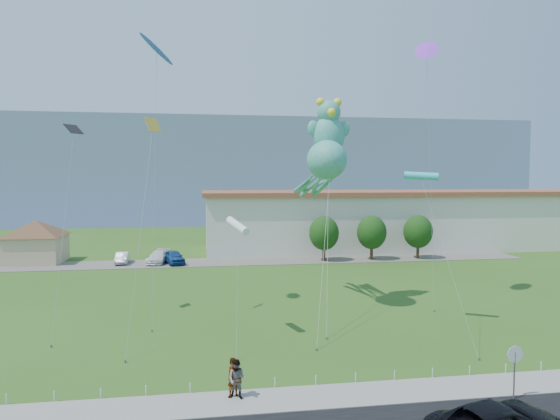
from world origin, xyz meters
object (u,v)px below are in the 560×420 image
at_px(stop_sign, 515,359).
at_px(octopus_kite, 324,168).
at_px(parked_car_white, 159,257).
at_px(teddy_bear_kite, 329,131).
at_px(warehouse, 415,219).
at_px(pedestrian_right, 237,379).
at_px(pavilion, 36,237).
at_px(parked_car_blue, 174,257).
at_px(pedestrian_left, 234,377).
at_px(parked_car_silver, 122,258).

relative_size(stop_sign, octopus_kite, 0.17).
xyz_separation_m(parked_car_white, teddy_bear_kite, (15.09, -21.30, 12.95)).
bearing_deg(octopus_kite, warehouse, 55.53).
relative_size(pedestrian_right, octopus_kite, 0.12).
bearing_deg(pedestrian_right, warehouse, 80.51).
distance_m(warehouse, teddy_bear_kite, 37.57).
xyz_separation_m(pavilion, pedestrian_right, (21.12, -40.42, -2.03)).
distance_m(warehouse, parked_car_blue, 35.27).
distance_m(pavilion, warehouse, 50.37).
bearing_deg(stop_sign, warehouse, 71.10).
bearing_deg(parked_car_blue, parked_car_white, 138.31).
height_order(parked_car_white, parked_car_blue, parked_car_blue).
bearing_deg(warehouse, pedestrian_left, -122.14).
relative_size(pavilion, parked_car_blue, 2.03).
bearing_deg(pedestrian_right, pedestrian_left, 140.88).
xyz_separation_m(stop_sign, pedestrian_left, (-12.51, 2.03, -0.88)).
height_order(pedestrian_left, teddy_bear_kite, teddy_bear_kite).
xyz_separation_m(parked_car_silver, parked_car_blue, (6.01, -1.16, 0.12)).
xyz_separation_m(warehouse, pedestrian_left, (-29.01, -46.18, -3.13)).
bearing_deg(parked_car_white, teddy_bear_kite, -43.54).
distance_m(pedestrian_left, parked_car_blue, 37.02).
height_order(pedestrian_left, parked_car_white, pedestrian_left).
xyz_separation_m(stop_sign, octopus_kite, (-4.66, 17.39, 8.89)).
height_order(pedestrian_right, parked_car_white, pedestrian_right).
xyz_separation_m(pavilion, parked_car_blue, (16.18, -3.48, -2.19)).
height_order(warehouse, octopus_kite, octopus_kite).
distance_m(pedestrian_right, teddy_bear_kite, 22.43).
bearing_deg(parked_car_silver, octopus_kite, -52.88).
bearing_deg(pedestrian_right, octopus_kite, 86.06).
bearing_deg(warehouse, parked_car_silver, -168.21).
xyz_separation_m(warehouse, parked_car_blue, (-33.82, -9.48, -3.29)).
xyz_separation_m(pedestrian_left, parked_car_white, (-6.62, 37.53, -0.22)).
xyz_separation_m(parked_car_white, parked_car_blue, (1.82, -0.82, 0.06)).
relative_size(stop_sign, parked_car_silver, 0.63).
xyz_separation_m(pedestrian_left, teddy_bear_kite, (8.47, 16.22, 12.74)).
bearing_deg(pedestrian_right, parked_car_silver, 128.43).
bearing_deg(octopus_kite, parked_car_blue, 120.68).
bearing_deg(parked_car_blue, pedestrian_right, -99.68).
distance_m(stop_sign, parked_car_silver, 46.23).
relative_size(pavilion, parked_car_silver, 2.33).
distance_m(pavilion, parked_car_white, 14.78).
bearing_deg(pavilion, teddy_bear_kite, -39.12).
distance_m(stop_sign, parked_car_white, 43.95).
relative_size(warehouse, octopus_kite, 4.09).
height_order(pedestrian_left, pedestrian_right, pedestrian_left).
height_order(pavilion, pedestrian_right, pavilion).
distance_m(pedestrian_right, parked_car_silver, 39.65).
bearing_deg(parked_car_silver, teddy_bear_kite, -50.85).
relative_size(warehouse, stop_sign, 24.40).
distance_m(stop_sign, pedestrian_right, 12.54).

